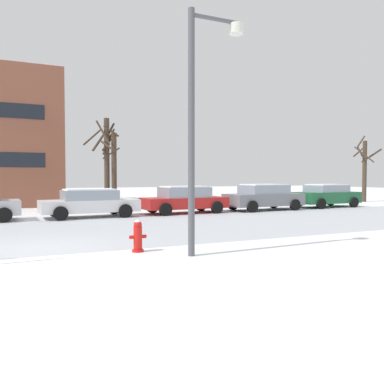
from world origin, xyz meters
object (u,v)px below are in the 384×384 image
at_px(parked_car_white, 90,203).
at_px(fire_hydrant, 138,236).
at_px(parked_car_gray, 264,197).
at_px(parked_car_green, 326,195).
at_px(street_lamp, 201,108).
at_px(parked_car_red, 184,199).

bearing_deg(parked_car_white, fire_hydrant, -92.27).
bearing_deg(parked_car_gray, parked_car_green, 3.20).
xyz_separation_m(street_lamp, parked_car_green, (13.91, 10.61, -2.82)).
height_order(fire_hydrant, parked_car_gray, parked_car_gray).
distance_m(fire_hydrant, parked_car_green, 17.97).
distance_m(street_lamp, parked_car_red, 11.53).
relative_size(street_lamp, parked_car_red, 1.29).
relative_size(parked_car_red, parked_car_gray, 0.98).
relative_size(street_lamp, parked_car_gray, 1.27).
height_order(parked_car_white, parked_car_green, parked_car_green).
distance_m(street_lamp, parked_car_green, 17.72).
height_order(parked_car_white, parked_car_gray, parked_car_gray).
xyz_separation_m(street_lamp, parked_car_red, (4.03, 10.43, -2.84)).
bearing_deg(parked_car_green, parked_car_gray, -176.80).
relative_size(fire_hydrant, parked_car_white, 0.18).
bearing_deg(parked_car_white, street_lamp, -84.96).
height_order(street_lamp, parked_car_red, street_lamp).
relative_size(parked_car_white, parked_car_green, 1.05).
distance_m(parked_car_red, parked_car_green, 9.89).
distance_m(parked_car_gray, parked_car_green, 4.95).
relative_size(fire_hydrant, street_lamp, 0.14).
height_order(fire_hydrant, street_lamp, street_lamp).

